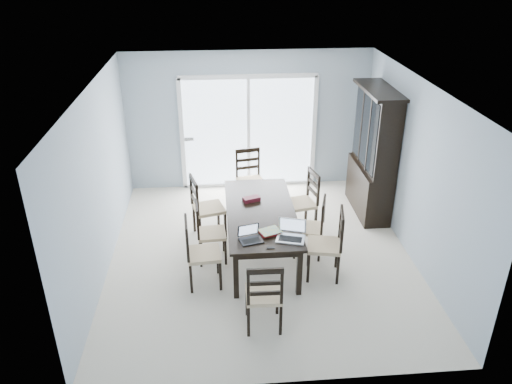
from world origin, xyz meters
The scene contains 24 objects.
floor centered at (0.00, 0.00, 0.00)m, with size 5.00×5.00×0.00m, color beige.
ceiling centered at (0.00, 0.00, 2.60)m, with size 5.00×5.00×0.00m, color white.
back_wall centered at (0.00, 2.50, 1.30)m, with size 4.50×0.02×2.60m, color #96A6B3.
wall_left centered at (-2.25, 0.00, 1.30)m, with size 0.02×5.00×2.60m, color #96A6B3.
wall_right centered at (2.25, 0.00, 1.30)m, with size 0.02×5.00×2.60m, color #96A6B3.
balcony centered at (0.00, 3.50, -0.05)m, with size 4.50×2.00×0.10m, color gray.
railing centered at (0.00, 4.50, 0.55)m, with size 4.50×0.06×1.10m, color #99999E.
dining_table centered at (0.00, 0.00, 0.67)m, with size 1.00×2.20×0.75m.
china_hutch centered at (2.02, 1.25, 1.07)m, with size 0.50×1.38×2.20m.
sliding_door centered at (0.00, 2.48, 1.09)m, with size 2.52×0.05×2.18m.
chair_left_near centered at (-0.94, -0.65, 0.62)m, with size 0.48×0.47×1.17m.
chair_left_mid centered at (-0.82, -0.06, 0.57)m, with size 0.44×0.43×1.07m.
chair_left_far centered at (-0.87, 0.60, 0.64)m, with size 0.57×0.56×1.21m.
chair_right_near centered at (0.93, -0.61, 0.63)m, with size 0.54×0.53×1.19m.
chair_right_mid centered at (0.81, -0.05, 0.57)m, with size 0.52×0.51×1.09m.
chair_right_far centered at (0.81, 0.72, 0.62)m, with size 0.54×0.53×1.18m.
chair_end_near centered at (-0.12, -1.66, 0.60)m, with size 0.43×0.45×1.14m.
chair_end_far centered at (-0.05, 1.68, 0.63)m, with size 0.53×0.54×1.19m.
laptop_dark centered at (-0.20, -0.81, 0.80)m, with size 0.33×0.27×0.20m.
laptop_silver centered at (0.32, -0.82, 0.81)m, with size 0.43×0.35×0.25m.
book_stack centered at (0.06, -0.64, 0.77)m, with size 0.33×0.30×0.04m.
cell_phone centered at (0.03, -1.00, 0.76)m, with size 0.10×0.05×0.01m, color black.
game_box centered at (-0.11, 0.34, 0.78)m, with size 0.25×0.13×0.06m, color #490E19.
hot_tub centered at (-0.39, 3.48, 0.51)m, with size 2.25×2.08×1.02m.
Camera 1 is at (-0.62, -6.37, 4.24)m, focal length 35.00 mm.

